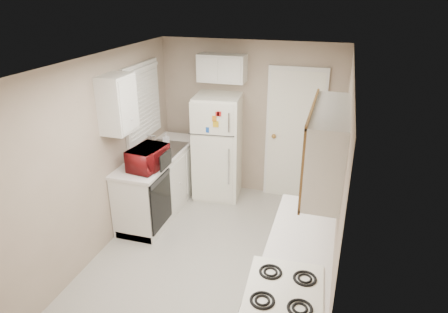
# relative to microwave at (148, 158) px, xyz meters

# --- Properties ---
(floor) EXTENTS (3.80, 3.80, 0.00)m
(floor) POSITION_rel_microwave_xyz_m (1.00, -0.40, -1.05)
(floor) COLOR beige
(floor) RESTS_ON ground
(ceiling) EXTENTS (3.80, 3.80, 0.00)m
(ceiling) POSITION_rel_microwave_xyz_m (1.00, -0.40, 1.35)
(ceiling) COLOR white
(ceiling) RESTS_ON floor
(wall_left) EXTENTS (3.80, 3.80, 0.00)m
(wall_left) POSITION_rel_microwave_xyz_m (-0.40, -0.40, 0.15)
(wall_left) COLOR tan
(wall_left) RESTS_ON floor
(wall_right) EXTENTS (3.80, 3.80, 0.00)m
(wall_right) POSITION_rel_microwave_xyz_m (2.40, -0.40, 0.15)
(wall_right) COLOR tan
(wall_right) RESTS_ON floor
(wall_back) EXTENTS (2.80, 2.80, 0.00)m
(wall_back) POSITION_rel_microwave_xyz_m (1.00, 1.50, 0.15)
(wall_back) COLOR tan
(wall_back) RESTS_ON floor
(wall_front) EXTENTS (2.80, 2.80, 0.00)m
(wall_front) POSITION_rel_microwave_xyz_m (1.00, -2.30, 0.15)
(wall_front) COLOR tan
(wall_front) RESTS_ON floor
(left_counter) EXTENTS (0.60, 1.80, 0.90)m
(left_counter) POSITION_rel_microwave_xyz_m (-0.10, 0.50, -0.60)
(left_counter) COLOR silver
(left_counter) RESTS_ON floor
(dishwasher) EXTENTS (0.03, 0.58, 0.72)m
(dishwasher) POSITION_rel_microwave_xyz_m (0.19, -0.10, -0.56)
(dishwasher) COLOR black
(dishwasher) RESTS_ON floor
(sink) EXTENTS (0.54, 0.74, 0.16)m
(sink) POSITION_rel_microwave_xyz_m (-0.10, 0.65, -0.19)
(sink) COLOR gray
(sink) RESTS_ON left_counter
(microwave) EXTENTS (0.56, 0.36, 0.35)m
(microwave) POSITION_rel_microwave_xyz_m (0.00, 0.00, 0.00)
(microwave) COLOR maroon
(microwave) RESTS_ON left_counter
(soap_bottle) EXTENTS (0.08, 0.09, 0.17)m
(soap_bottle) POSITION_rel_microwave_xyz_m (-0.15, 0.89, -0.05)
(soap_bottle) COLOR silver
(soap_bottle) RESTS_ON left_counter
(window_blinds) EXTENTS (0.10, 0.98, 1.08)m
(window_blinds) POSITION_rel_microwave_xyz_m (-0.36, 0.65, 0.55)
(window_blinds) COLOR silver
(window_blinds) RESTS_ON wall_left
(upper_cabinet_left) EXTENTS (0.30, 0.45, 0.70)m
(upper_cabinet_left) POSITION_rel_microwave_xyz_m (-0.25, -0.18, 0.75)
(upper_cabinet_left) COLOR silver
(upper_cabinet_left) RESTS_ON wall_left
(refrigerator) EXTENTS (0.73, 0.72, 1.63)m
(refrigerator) POSITION_rel_microwave_xyz_m (0.58, 1.19, -0.23)
(refrigerator) COLOR white
(refrigerator) RESTS_ON floor
(cabinet_over_fridge) EXTENTS (0.70, 0.30, 0.40)m
(cabinet_over_fridge) POSITION_rel_microwave_xyz_m (0.60, 1.35, 0.95)
(cabinet_over_fridge) COLOR silver
(cabinet_over_fridge) RESTS_ON wall_back
(interior_door) EXTENTS (0.86, 0.06, 2.08)m
(interior_door) POSITION_rel_microwave_xyz_m (1.70, 1.46, -0.03)
(interior_door) COLOR white
(interior_door) RESTS_ON floor
(right_counter) EXTENTS (0.60, 2.00, 0.90)m
(right_counter) POSITION_rel_microwave_xyz_m (2.10, -1.20, -0.60)
(right_counter) COLOR silver
(right_counter) RESTS_ON floor
(upper_cabinet_right) EXTENTS (0.30, 1.20, 0.70)m
(upper_cabinet_right) POSITION_rel_microwave_xyz_m (2.25, -0.90, 0.75)
(upper_cabinet_right) COLOR silver
(upper_cabinet_right) RESTS_ON wall_right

